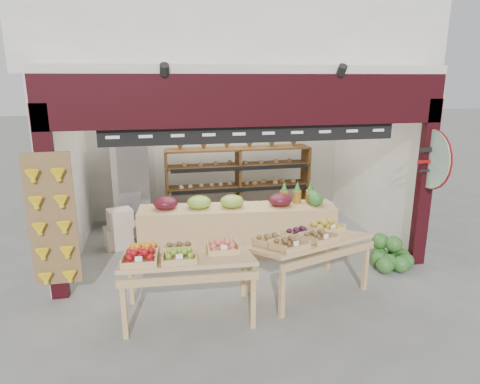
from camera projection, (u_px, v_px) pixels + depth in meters
name	position (u px, v px, depth m)	size (l,w,h in m)	color
ground	(239.00, 251.00, 7.49)	(60.00, 60.00, 0.00)	slate
shop_structure	(222.00, 24.00, 8.00)	(6.36, 5.12, 5.40)	white
banana_board	(52.00, 224.00, 5.55)	(0.60, 0.15, 1.80)	brown
gift_sign	(431.00, 159.00, 6.50)	(0.04, 0.93, 0.92)	#B1DFC6
back_shelving	(238.00, 167.00, 8.75)	(2.97, 0.49, 1.84)	brown
refrigerator	(135.00, 184.00, 8.51)	(0.70, 0.70, 1.81)	silver
cardboard_stack	(132.00, 231.00, 7.75)	(1.08, 0.88, 0.71)	beige
mid_counter	(237.00, 228.00, 7.34)	(3.37, 0.99, 1.05)	tan
display_table_left	(179.00, 257.00, 5.30)	(1.68, 1.00, 1.04)	tan
display_table_right	(304.00, 240.00, 5.91)	(1.78, 1.34, 1.01)	tan
watermelon_pile	(391.00, 256.00, 6.85)	(0.72, 0.67, 0.51)	#1C541C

